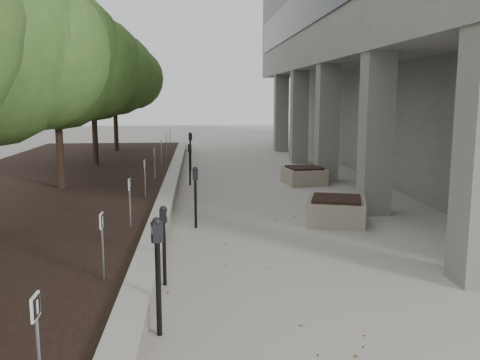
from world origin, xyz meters
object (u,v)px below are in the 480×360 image
parking_meter_1 (158,277)px  parking_meter_5 (190,151)px  crabapple_tree_3 (57,89)px  crabapple_tree_4 (93,91)px  parking_meter_2 (164,246)px  parking_meter_3 (196,197)px  planter_back (304,175)px  planter_front (336,210)px  crabapple_tree_5 (114,91)px  parking_meter_4 (190,164)px

parking_meter_1 → parking_meter_5: size_ratio=0.99×
crabapple_tree_3 → crabapple_tree_4: bearing=90.0°
parking_meter_2 → crabapple_tree_3: bearing=126.8°
parking_meter_3 → planter_back: (3.62, 5.64, -0.41)m
parking_meter_2 → parking_meter_3: (0.48, 3.58, 0.06)m
crabapple_tree_4 → planter_back: 8.26m
crabapple_tree_3 → parking_meter_3: crabapple_tree_3 is taller
crabapple_tree_3 → crabapple_tree_4: same height
crabapple_tree_3 → parking_meter_3: 5.44m
parking_meter_1 → planter_front: 6.66m
crabapple_tree_5 → parking_meter_4: (3.51, -7.47, -2.42)m
crabapple_tree_3 → parking_meter_5: crabapple_tree_3 is taller
parking_meter_1 → parking_meter_4: 11.02m
parking_meter_1 → parking_meter_4: parking_meter_1 is taller
planter_front → planter_back: size_ratio=1.05×
crabapple_tree_5 → planter_back: 10.87m
parking_meter_3 → parking_meter_4: size_ratio=1.00×
parking_meter_1 → planter_back: (4.05, 10.98, -0.47)m
planter_front → parking_meter_1: bearing=-123.9°
parking_meter_3 → planter_front: size_ratio=1.06×
parking_meter_2 → parking_meter_4: 9.26m
planter_front → parking_meter_4: bearing=122.3°
parking_meter_2 → planter_back: parking_meter_2 is taller
parking_meter_5 → planter_front: bearing=-88.8°
planter_back → parking_meter_2: bearing=-113.9°
parking_meter_2 → parking_meter_5: parking_meter_5 is taller
parking_meter_2 → parking_meter_3: 3.61m
crabapple_tree_3 → planter_front: size_ratio=4.13×
parking_meter_1 → parking_meter_3: (0.43, 5.34, -0.06)m
planter_front → parking_meter_2: bearing=-134.9°
crabapple_tree_5 → parking_meter_1: crabapple_tree_5 is taller
crabapple_tree_3 → crabapple_tree_5: (0.00, 10.00, 0.00)m
parking_meter_3 → planter_back: parking_meter_3 is taller
parking_meter_4 → parking_meter_5: bearing=109.0°
parking_meter_1 → planter_back: size_ratio=1.21×
parking_meter_3 → parking_meter_5: (-0.24, 9.08, 0.06)m
crabapple_tree_5 → planter_back: bearing=-45.6°
planter_back → parking_meter_1: bearing=-110.3°
planter_back → parking_meter_3: bearing=-122.6°
crabapple_tree_5 → parking_meter_5: bearing=-49.4°
planter_front → crabapple_tree_5: bearing=118.4°
planter_back → crabapple_tree_3: bearing=-161.2°
parking_meter_2 → parking_meter_5: (0.24, 12.66, 0.12)m
parking_meter_3 → crabapple_tree_5: bearing=102.6°
parking_meter_5 → planter_front: size_ratio=1.16×
parking_meter_4 → parking_meter_5: parking_meter_5 is taller
crabapple_tree_4 → parking_meter_3: crabapple_tree_4 is taller
parking_meter_3 → parking_meter_4: bearing=88.9°
crabapple_tree_5 → planter_front: (6.99, -12.96, -2.81)m
crabapple_tree_4 → parking_meter_3: (3.73, -8.15, -2.42)m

